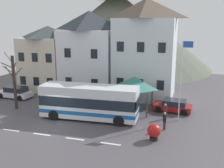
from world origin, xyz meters
TOP-DOWN VIEW (x-y plane):
  - ground_plane at (0.00, -0.00)m, footprint 40.00×60.00m
  - townhouse_00 at (-7.38, 12.47)m, footprint 5.88×7.00m
  - townhouse_01 at (-1.12, 11.93)m, footprint 6.79×5.93m
  - townhouse_02 at (6.05, 12.25)m, footprint 6.94×6.57m
  - hilltop_castle at (-3.60, 33.12)m, footprint 37.97×37.97m
  - transit_bus at (2.42, 2.65)m, footprint 9.46×3.12m
  - bus_shelter at (6.01, 6.24)m, footprint 3.60×3.60m
  - parked_car_00 at (-8.99, 6.75)m, footprint 4.29×2.07m
  - parked_car_01 at (9.97, 7.22)m, footprint 3.98×2.26m
  - pedestrian_00 at (6.11, 4.70)m, footprint 0.34×0.36m
  - pedestrian_01 at (9.64, 1.95)m, footprint 0.29×0.29m
  - pedestrian_02 at (9.42, 4.64)m, footprint 0.31×0.32m
  - public_bench at (5.29, 8.00)m, footprint 1.79×0.48m
  - flagpole at (10.74, 4.63)m, footprint 0.95×0.10m
  - harbour_buoy at (9.06, -0.35)m, footprint 1.09×1.09m
  - bare_tree_01 at (-6.30, 3.24)m, footprint 2.43×1.01m

SIDE VIEW (x-z plane):
  - ground_plane at x=0.00m, z-range -0.06..0.00m
  - public_bench at x=5.29m, z-range 0.04..0.91m
  - parked_car_01 at x=9.97m, z-range -0.01..1.24m
  - parked_car_00 at x=-8.99m, z-range -0.02..1.38m
  - harbour_buoy at x=9.06m, z-range 0.07..1.41m
  - pedestrian_00 at x=6.11m, z-range 0.07..1.55m
  - pedestrian_02 at x=9.42m, z-range 0.08..1.63m
  - pedestrian_01 at x=9.64m, z-range 0.13..1.74m
  - transit_bus at x=2.42m, z-range 0.01..3.26m
  - bare_tree_01 at x=-6.30m, z-range -0.07..6.03m
  - bus_shelter at x=6.01m, z-range 1.18..4.84m
  - townhouse_00 at x=-7.38m, z-range 0.00..8.59m
  - flagpole at x=10.74m, z-range 0.57..8.11m
  - townhouse_01 at x=-1.12m, z-range 0.00..10.48m
  - townhouse_02 at x=6.05m, z-range 0.00..11.83m
  - hilltop_castle at x=-3.60m, z-range -2.89..18.61m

